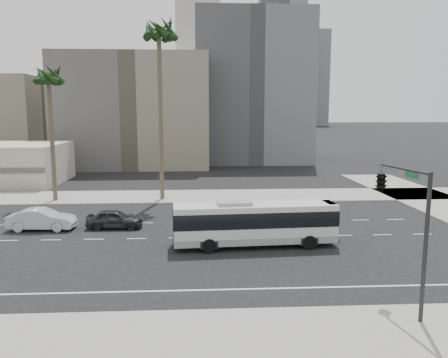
{
  "coord_description": "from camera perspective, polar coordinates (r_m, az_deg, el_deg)",
  "views": [
    {
      "loc": [
        -1.44,
        -30.87,
        8.99
      ],
      "look_at": [
        0.49,
        4.0,
        3.67
      ],
      "focal_mm": 35.42,
      "sensor_mm": 36.0,
      "label": 1
    }
  ],
  "objects": [
    {
      "name": "highrise_right",
      "position": [
        266.25,
        7.1,
        14.21
      ],
      "size": [
        26.0,
        26.0,
        70.0
      ],
      "primitive_type": "cube",
      "color": "#51555A",
      "rests_on": "ground"
    },
    {
      "name": "civic_tower",
      "position": [
        282.45,
        -3.38,
        14.72
      ],
      "size": [
        42.0,
        42.0,
        129.0
      ],
      "color": "beige",
      "rests_on": "ground"
    },
    {
      "name": "city_bus",
      "position": [
        29.88,
        3.99,
        -5.59
      ],
      "size": [
        11.04,
        3.12,
        3.13
      ],
      "rotation": [
        0.0,
        0.0,
        0.06
      ],
      "color": "silver",
      "rests_on": "ground"
    },
    {
      "name": "car_a",
      "position": [
        35.55,
        -13.93,
        -5.02
      ],
      "size": [
        1.84,
        4.35,
        1.47
      ],
      "primitive_type": "imported",
      "rotation": [
        0.0,
        0.0,
        1.55
      ],
      "color": "#27272A",
      "rests_on": "ground"
    },
    {
      "name": "midrise_gray_center",
      "position": [
        83.51,
        3.39,
        11.41
      ],
      "size": [
        20.0,
        20.0,
        26.0
      ],
      "primitive_type": "cube",
      "color": "#4E4F53",
      "rests_on": "ground"
    },
    {
      "name": "sidewalk_south",
      "position": [
        17.83,
        2.03,
        -21.34
      ],
      "size": [
        120.0,
        7.0,
        0.15
      ],
      "primitive_type": "cube",
      "color": "gray",
      "rests_on": "ground"
    },
    {
      "name": "sidewalk_north",
      "position": [
        47.25,
        -1.37,
        -2.21
      ],
      "size": [
        120.0,
        7.0,
        0.15
      ],
      "primitive_type": "cube",
      "color": "gray",
      "rests_on": "ground"
    },
    {
      "name": "highrise_far",
      "position": [
        300.25,
        10.86,
        12.53
      ],
      "size": [
        22.0,
        22.0,
        60.0
      ],
      "primitive_type": "cube",
      "color": "#51555A",
      "rests_on": "ground"
    },
    {
      "name": "midrise_beige_west",
      "position": [
        76.61,
        -11.22,
        8.51
      ],
      "size": [
        24.0,
        18.0,
        18.0
      ],
      "primitive_type": "cube",
      "color": "#635F58",
      "rests_on": "ground"
    },
    {
      "name": "palm_near",
      "position": [
        45.69,
        -8.4,
        17.77
      ],
      "size": [
        5.34,
        5.34,
        17.98
      ],
      "rotation": [
        0.0,
        0.0,
        -0.2
      ],
      "color": "brown",
      "rests_on": "ground"
    },
    {
      "name": "ground",
      "position": [
        32.19,
        -0.49,
        -7.55
      ],
      "size": [
        700.0,
        700.0,
        0.0
      ],
      "primitive_type": "plane",
      "color": "black",
      "rests_on": "ground"
    },
    {
      "name": "traffic_signal",
      "position": [
        22.4,
        20.12,
        -0.86
      ],
      "size": [
        3.06,
        4.12,
        6.58
      ],
      "rotation": [
        0.0,
        0.0,
        0.16
      ],
      "color": "#262628",
      "rests_on": "ground"
    },
    {
      "name": "palm_mid",
      "position": [
        47.14,
        -21.71,
        11.8
      ],
      "size": [
        4.33,
        4.33,
        13.4
      ],
      "rotation": [
        0.0,
        0.0,
        0.06
      ],
      "color": "brown",
      "rests_on": "ground"
    },
    {
      "name": "car_b",
      "position": [
        36.81,
        -22.46,
        -4.83
      ],
      "size": [
        1.91,
        5.04,
        1.64
      ],
      "primitive_type": "imported",
      "rotation": [
        0.0,
        0.0,
        1.54
      ],
      "color": "silver",
      "rests_on": "ground"
    }
  ]
}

